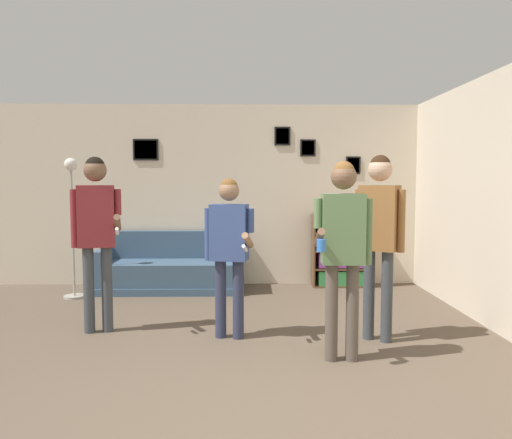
% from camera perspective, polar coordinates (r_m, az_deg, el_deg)
% --- Properties ---
extents(ground_plane, '(20.00, 20.00, 0.00)m').
position_cam_1_polar(ground_plane, '(3.43, -1.73, -22.63)').
color(ground_plane, brown).
extents(wall_back, '(7.60, 0.08, 2.70)m').
position_cam_1_polar(wall_back, '(7.53, -1.36, 2.83)').
color(wall_back, beige).
rests_on(wall_back, ground_plane).
extents(wall_right, '(0.06, 6.84, 2.70)m').
position_cam_1_polar(wall_right, '(5.88, 25.07, 1.94)').
color(wall_right, beige).
rests_on(wall_right, ground_plane).
extents(couch, '(2.05, 0.80, 0.83)m').
position_cam_1_polar(couch, '(7.30, -9.51, -5.77)').
color(couch, '#3D5670').
rests_on(couch, ground_plane).
extents(bookshelf, '(0.87, 0.30, 1.07)m').
position_cam_1_polar(bookshelf, '(7.52, 9.76, -3.52)').
color(bookshelf, brown).
rests_on(bookshelf, ground_plane).
extents(floor_lamp, '(0.28, 0.28, 1.87)m').
position_cam_1_polar(floor_lamp, '(7.05, -20.27, 0.94)').
color(floor_lamp, '#ADA89E').
rests_on(floor_lamp, ground_plane).
extents(person_player_foreground_left, '(0.55, 0.45, 1.81)m').
position_cam_1_polar(person_player_foreground_left, '(5.34, -17.79, -0.44)').
color(person_player_foreground_left, '#3D4247').
rests_on(person_player_foreground_left, ground_plane).
extents(person_player_foreground_center, '(0.49, 0.51, 1.59)m').
position_cam_1_polar(person_player_foreground_center, '(4.91, -3.09, -2.53)').
color(person_player_foreground_center, '#2D334C').
rests_on(person_player_foreground_center, ground_plane).
extents(person_watcher_holding_cup, '(0.51, 0.42, 1.73)m').
position_cam_1_polar(person_watcher_holding_cup, '(4.33, 9.90, -2.15)').
color(person_watcher_holding_cup, brown).
rests_on(person_watcher_holding_cup, ground_plane).
extents(person_spectator_near_bookshelf, '(0.43, 0.37, 1.81)m').
position_cam_1_polar(person_spectator_near_bookshelf, '(4.96, 13.89, -0.70)').
color(person_spectator_near_bookshelf, '#3D4247').
rests_on(person_spectator_near_bookshelf, ground_plane).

